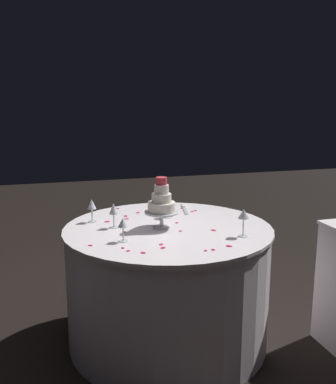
% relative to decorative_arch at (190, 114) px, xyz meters
% --- Properties ---
extents(ground_plane, '(12.00, 12.00, 0.00)m').
position_rel_decorative_arch_xyz_m(ground_plane, '(-0.00, -0.42, -1.53)').
color(ground_plane, black).
extents(decorative_arch, '(2.25, 0.06, 2.34)m').
position_rel_decorative_arch_xyz_m(decorative_arch, '(0.00, 0.00, 0.00)').
color(decorative_arch, '#B7B29E').
rests_on(decorative_arch, ground).
extents(main_table, '(1.35, 1.35, 0.80)m').
position_rel_decorative_arch_xyz_m(main_table, '(-0.00, -0.42, -1.13)').
color(main_table, white).
rests_on(main_table, ground).
extents(tiered_cake, '(0.22, 0.22, 0.33)m').
position_rel_decorative_arch_xyz_m(tiered_cake, '(0.04, -0.41, -0.57)').
color(tiered_cake, silver).
rests_on(tiered_cake, main_table).
extents(wine_glass_0, '(0.06, 0.06, 0.16)m').
position_rel_decorative_arch_xyz_m(wine_glass_0, '(0.46, -0.67, -0.62)').
color(wine_glass_0, silver).
rests_on(wine_glass_0, main_table).
extents(wine_glass_1, '(0.07, 0.07, 0.17)m').
position_rel_decorative_arch_xyz_m(wine_glass_1, '(-0.38, -0.10, -0.60)').
color(wine_glass_1, silver).
rests_on(wine_glass_1, main_table).
extents(wine_glass_2, '(0.06, 0.06, 0.16)m').
position_rel_decorative_arch_xyz_m(wine_glass_2, '(0.34, -0.49, -0.62)').
color(wine_glass_2, silver).
rests_on(wine_glass_2, main_table).
extents(wine_glass_3, '(0.06, 0.06, 0.14)m').
position_rel_decorative_arch_xyz_m(wine_glass_3, '(0.33, -0.20, -0.63)').
color(wine_glass_3, silver).
rests_on(wine_glass_3, main_table).
extents(wine_glass_4, '(0.07, 0.07, 0.15)m').
position_rel_decorative_arch_xyz_m(wine_glass_4, '(-0.06, -0.63, -0.62)').
color(wine_glass_4, silver).
rests_on(wine_glass_4, main_table).
extents(cake_knife, '(0.08, 0.29, 0.01)m').
position_rel_decorative_arch_xyz_m(cake_knife, '(-0.25, -0.83, -0.73)').
color(cake_knife, silver).
rests_on(cake_knife, main_table).
extents(rose_petal_0, '(0.03, 0.03, 0.00)m').
position_rel_decorative_arch_xyz_m(rose_petal_0, '(0.30, -0.38, -0.73)').
color(rose_petal_0, '#C61951').
rests_on(rose_petal_0, main_table).
extents(rose_petal_1, '(0.04, 0.04, 0.00)m').
position_rel_decorative_arch_xyz_m(rose_petal_1, '(0.29, -0.53, -0.73)').
color(rose_petal_1, '#C61951').
rests_on(rose_petal_1, main_table).
extents(rose_petal_2, '(0.04, 0.05, 0.00)m').
position_rel_decorative_arch_xyz_m(rose_petal_2, '(-0.25, -0.26, -0.73)').
color(rose_petal_2, '#C61951').
rests_on(rose_petal_2, main_table).
extents(rose_petal_3, '(0.04, 0.04, 0.00)m').
position_rel_decorative_arch_xyz_m(rose_petal_3, '(-0.24, -0.86, -0.73)').
color(rose_petal_3, '#C61951').
rests_on(rose_petal_3, main_table).
extents(rose_petal_4, '(0.03, 0.03, 0.00)m').
position_rel_decorative_arch_xyz_m(rose_petal_4, '(-0.08, -0.48, -0.73)').
color(rose_petal_4, '#C61951').
rests_on(rose_petal_4, main_table).
extents(rose_petal_5, '(0.03, 0.03, 0.00)m').
position_rel_decorative_arch_xyz_m(rose_petal_5, '(0.34, -0.03, -0.73)').
color(rose_petal_5, '#C61951').
rests_on(rose_petal_5, main_table).
extents(rose_petal_6, '(0.03, 0.03, 0.00)m').
position_rel_decorative_arch_xyz_m(rose_petal_6, '(-0.27, -0.73, -0.73)').
color(rose_petal_6, '#C61951').
rests_on(rose_petal_6, main_table).
extents(rose_petal_7, '(0.03, 0.04, 0.00)m').
position_rel_decorative_arch_xyz_m(rose_petal_7, '(0.22, -0.75, -0.73)').
color(rose_petal_7, '#C61951').
rests_on(rose_petal_7, main_table).
extents(rose_petal_8, '(0.04, 0.03, 0.00)m').
position_rel_decorative_arch_xyz_m(rose_petal_8, '(0.36, -0.64, -0.73)').
color(rose_petal_8, '#C61951').
rests_on(rose_petal_8, main_table).
extents(rose_petal_9, '(0.04, 0.04, 0.00)m').
position_rel_decorative_arch_xyz_m(rose_petal_9, '(0.26, 0.02, -0.73)').
color(rose_petal_9, '#C61951').
rests_on(rose_petal_9, main_table).
extents(rose_petal_10, '(0.04, 0.04, 0.00)m').
position_rel_decorative_arch_xyz_m(rose_petal_10, '(0.14, -0.09, -0.73)').
color(rose_petal_10, '#C61951').
rests_on(rose_petal_10, main_table).
extents(rose_petal_11, '(0.05, 0.05, 0.00)m').
position_rel_decorative_arch_xyz_m(rose_petal_11, '(-0.23, 0.05, -0.73)').
color(rose_petal_11, '#C61951').
rests_on(rose_petal_11, main_table).
extents(rose_petal_12, '(0.05, 0.04, 0.00)m').
position_rel_decorative_arch_xyz_m(rose_petal_12, '(0.11, -0.81, -0.73)').
color(rose_petal_12, '#C61951').
rests_on(rose_petal_12, main_table).
extents(rose_petal_13, '(0.03, 0.03, 0.00)m').
position_rel_decorative_arch_xyz_m(rose_petal_13, '(-0.12, 0.08, -0.73)').
color(rose_petal_13, '#C61951').
rests_on(rose_petal_13, main_table).
extents(rose_petal_14, '(0.02, 0.03, 0.00)m').
position_rel_decorative_arch_xyz_m(rose_petal_14, '(0.36, -0.08, -0.73)').
color(rose_petal_14, '#C61951').
rests_on(rose_petal_14, main_table).
extents(rose_petal_15, '(0.03, 0.04, 0.00)m').
position_rel_decorative_arch_xyz_m(rose_petal_15, '(0.52, -0.18, -0.73)').
color(rose_petal_15, '#C61951').
rests_on(rose_petal_15, main_table).
extents(rose_petal_16, '(0.04, 0.03, 0.00)m').
position_rel_decorative_arch_xyz_m(rose_petal_16, '(0.22, -0.67, -0.73)').
color(rose_petal_16, '#C61951').
rests_on(rose_petal_16, main_table).
extents(rose_petal_17, '(0.03, 0.03, 0.00)m').
position_rel_decorative_arch_xyz_m(rose_petal_17, '(-0.07, 0.08, -0.73)').
color(rose_petal_17, '#C61951').
rests_on(rose_petal_17, main_table).
extents(rose_petal_18, '(0.03, 0.03, 0.00)m').
position_rel_decorative_arch_xyz_m(rose_petal_18, '(0.23, -0.97, -0.73)').
color(rose_petal_18, '#C61951').
rests_on(rose_petal_18, main_table).
extents(rose_petal_19, '(0.04, 0.04, 0.00)m').
position_rel_decorative_arch_xyz_m(rose_petal_19, '(0.14, -0.03, -0.73)').
color(rose_petal_19, '#C61951').
rests_on(rose_petal_19, main_table).
extents(rose_petal_20, '(0.03, 0.02, 0.00)m').
position_rel_decorative_arch_xyz_m(rose_petal_20, '(-0.05, -0.30, -0.73)').
color(rose_petal_20, '#C61951').
rests_on(rose_petal_20, main_table).
extents(rose_petal_21, '(0.02, 0.03, 0.00)m').
position_rel_decorative_arch_xyz_m(rose_petal_21, '(-0.31, -0.76, -0.73)').
color(rose_petal_21, '#C61951').
rests_on(rose_petal_21, main_table).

